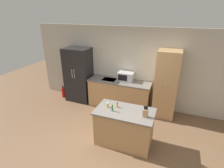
{
  "coord_description": "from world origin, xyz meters",
  "views": [
    {
      "loc": [
        1.19,
        -2.98,
        3.04
      ],
      "look_at": [
        -0.47,
        1.4,
        1.05
      ],
      "focal_mm": 28.0,
      "sensor_mm": 36.0,
      "label": 1
    }
  ],
  "objects_px": {
    "refrigerator": "(79,75)",
    "spice_bottle_amber_oil": "(108,105)",
    "pantry_cabinet": "(166,85)",
    "microwave": "(126,76)",
    "spice_bottle_tall_dark": "(112,108)",
    "spice_bottle_short_red": "(117,105)",
    "knife_block": "(145,113)",
    "fire_extinguisher": "(63,92)"
  },
  "relations": [
    {
      "from": "refrigerator",
      "to": "spice_bottle_amber_oil",
      "type": "xyz_separation_m",
      "value": [
        1.76,
        -1.62,
        0.01
      ]
    },
    {
      "from": "pantry_cabinet",
      "to": "microwave",
      "type": "relative_size",
      "value": 4.12
    },
    {
      "from": "spice_bottle_tall_dark",
      "to": "spice_bottle_amber_oil",
      "type": "xyz_separation_m",
      "value": [
        -0.16,
        0.11,
        -0.02
      ]
    },
    {
      "from": "spice_bottle_short_red",
      "to": "spice_bottle_tall_dark",
      "type": "bearing_deg",
      "value": -103.49
    },
    {
      "from": "knife_block",
      "to": "fire_extinguisher",
      "type": "height_order",
      "value": "knife_block"
    },
    {
      "from": "pantry_cabinet",
      "to": "microwave",
      "type": "bearing_deg",
      "value": 174.88
    },
    {
      "from": "microwave",
      "to": "spice_bottle_tall_dark",
      "type": "bearing_deg",
      "value": -82.9
    },
    {
      "from": "spice_bottle_amber_oil",
      "to": "fire_extinguisher",
      "type": "bearing_deg",
      "value": 147.58
    },
    {
      "from": "refrigerator",
      "to": "spice_bottle_tall_dark",
      "type": "distance_m",
      "value": 2.59
    },
    {
      "from": "spice_bottle_tall_dark",
      "to": "fire_extinguisher",
      "type": "distance_m",
      "value": 3.18
    },
    {
      "from": "spice_bottle_tall_dark",
      "to": "spice_bottle_amber_oil",
      "type": "bearing_deg",
      "value": 145.0
    },
    {
      "from": "microwave",
      "to": "spice_bottle_short_red",
      "type": "relative_size",
      "value": 4.13
    },
    {
      "from": "knife_block",
      "to": "fire_extinguisher",
      "type": "bearing_deg",
      "value": 154.06
    },
    {
      "from": "spice_bottle_tall_dark",
      "to": "fire_extinguisher",
      "type": "height_order",
      "value": "spice_bottle_tall_dark"
    },
    {
      "from": "spice_bottle_short_red",
      "to": "fire_extinguisher",
      "type": "relative_size",
      "value": 0.27
    },
    {
      "from": "microwave",
      "to": "spice_bottle_short_red",
      "type": "xyz_separation_m",
      "value": [
        0.28,
        -1.65,
        -0.12
      ]
    },
    {
      "from": "refrigerator",
      "to": "microwave",
      "type": "relative_size",
      "value": 3.81
    },
    {
      "from": "knife_block",
      "to": "fire_extinguisher",
      "type": "distance_m",
      "value": 3.81
    },
    {
      "from": "pantry_cabinet",
      "to": "fire_extinguisher",
      "type": "height_order",
      "value": "pantry_cabinet"
    },
    {
      "from": "refrigerator",
      "to": "microwave",
      "type": "height_order",
      "value": "refrigerator"
    },
    {
      "from": "refrigerator",
      "to": "knife_block",
      "type": "xyz_separation_m",
      "value": [
        2.67,
        -1.71,
        0.06
      ]
    },
    {
      "from": "spice_bottle_amber_oil",
      "to": "spice_bottle_tall_dark",
      "type": "bearing_deg",
      "value": -35.0
    },
    {
      "from": "spice_bottle_tall_dark",
      "to": "spice_bottle_short_red",
      "type": "xyz_separation_m",
      "value": [
        0.05,
        0.2,
        -0.02
      ]
    },
    {
      "from": "refrigerator",
      "to": "pantry_cabinet",
      "type": "distance_m",
      "value": 2.96
    },
    {
      "from": "refrigerator",
      "to": "pantry_cabinet",
      "type": "xyz_separation_m",
      "value": [
        2.96,
        0.0,
        0.08
      ]
    },
    {
      "from": "pantry_cabinet",
      "to": "spice_bottle_amber_oil",
      "type": "bearing_deg",
      "value": -126.4
    },
    {
      "from": "microwave",
      "to": "spice_bottle_amber_oil",
      "type": "height_order",
      "value": "microwave"
    },
    {
      "from": "knife_block",
      "to": "spice_bottle_short_red",
      "type": "xyz_separation_m",
      "value": [
        -0.71,
        0.17,
        -0.05
      ]
    },
    {
      "from": "spice_bottle_amber_oil",
      "to": "fire_extinguisher",
      "type": "distance_m",
      "value": 2.98
    },
    {
      "from": "spice_bottle_short_red",
      "to": "knife_block",
      "type": "bearing_deg",
      "value": -13.83
    },
    {
      "from": "pantry_cabinet",
      "to": "spice_bottle_tall_dark",
      "type": "bearing_deg",
      "value": -120.82
    },
    {
      "from": "knife_block",
      "to": "spice_bottle_tall_dark",
      "type": "distance_m",
      "value": 0.76
    },
    {
      "from": "spice_bottle_amber_oil",
      "to": "spice_bottle_short_red",
      "type": "bearing_deg",
      "value": 23.14
    },
    {
      "from": "microwave",
      "to": "spice_bottle_short_red",
      "type": "bearing_deg",
      "value": -80.39
    },
    {
      "from": "spice_bottle_short_red",
      "to": "spice_bottle_amber_oil",
      "type": "xyz_separation_m",
      "value": [
        -0.21,
        -0.09,
        0.0
      ]
    },
    {
      "from": "fire_extinguisher",
      "to": "refrigerator",
      "type": "bearing_deg",
      "value": 6.36
    },
    {
      "from": "spice_bottle_short_red",
      "to": "pantry_cabinet",
      "type": "bearing_deg",
      "value": 57.23
    },
    {
      "from": "microwave",
      "to": "fire_extinguisher",
      "type": "relative_size",
      "value": 1.11
    },
    {
      "from": "knife_block",
      "to": "spice_bottle_tall_dark",
      "type": "height_order",
      "value": "knife_block"
    },
    {
      "from": "microwave",
      "to": "spice_bottle_short_red",
      "type": "distance_m",
      "value": 1.68
    },
    {
      "from": "microwave",
      "to": "fire_extinguisher",
      "type": "distance_m",
      "value": 2.53
    },
    {
      "from": "refrigerator",
      "to": "spice_bottle_tall_dark",
      "type": "relative_size",
      "value": 12.02
    }
  ]
}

